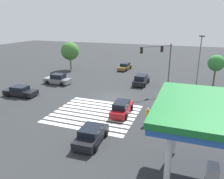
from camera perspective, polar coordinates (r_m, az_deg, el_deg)
ground_plane at (r=30.08m, az=0.00°, el=-2.09°), size 138.88×138.88×0.00m
crosswalk_markings at (r=25.12m, az=-4.58°, el=-6.26°), size 9.39×8.20×0.01m
traffic_signal_mast at (r=32.92m, az=12.86°, el=7.98°), size 3.89×3.89×6.91m
car_0 at (r=47.05m, az=3.38°, el=6.00°), size 2.15×4.63×1.43m
car_1 at (r=24.65m, az=2.54°, el=-4.88°), size 2.03×4.27×1.54m
car_2 at (r=19.40m, az=-5.44°, el=-11.74°), size 2.19×4.23×1.43m
car_3 at (r=37.51m, az=-14.01°, el=2.60°), size 4.55×2.12×1.68m
car_4 at (r=36.24m, az=7.61°, el=2.49°), size 2.18×4.50×1.66m
car_5 at (r=24.50m, az=15.70°, el=-5.67°), size 4.29×2.26×1.56m
car_6 at (r=33.17m, az=-22.80°, el=-0.44°), size 4.71×2.38×1.40m
gas_station_canopy at (r=14.45m, az=26.87°, el=-5.85°), size 7.76×7.76×5.47m
pedestrian at (r=22.52m, az=9.30°, el=-6.60°), size 0.41×0.41×1.79m
street_light_pole_a at (r=37.22m, az=21.90°, el=8.07°), size 0.80×0.36×7.95m
tree_corner_b at (r=38.62m, az=25.57°, el=6.22°), size 2.59×2.59×4.97m
tree_corner_c at (r=47.52m, az=-10.91°, el=9.83°), size 3.80×3.80×5.86m
fire_hydrant at (r=22.28m, az=11.39°, el=-8.64°), size 0.22×0.22×0.86m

